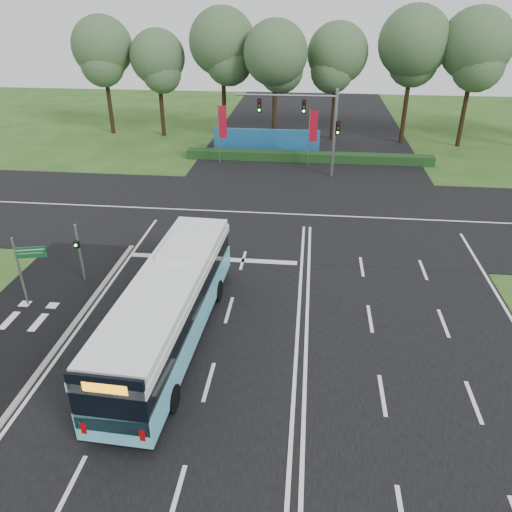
# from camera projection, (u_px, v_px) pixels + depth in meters

# --- Properties ---
(ground) EXTENTS (120.00, 120.00, 0.00)m
(ground) POSITION_uv_depth(u_px,v_px,m) (299.00, 315.00, 23.39)
(ground) COLOR #244E1A
(ground) RESTS_ON ground
(road_main) EXTENTS (20.00, 120.00, 0.04)m
(road_main) POSITION_uv_depth(u_px,v_px,m) (299.00, 315.00, 23.38)
(road_main) COLOR black
(road_main) RESTS_ON ground
(road_cross) EXTENTS (120.00, 14.00, 0.05)m
(road_cross) POSITION_uv_depth(u_px,v_px,m) (305.00, 215.00, 33.94)
(road_cross) COLOR black
(road_cross) RESTS_ON ground
(bike_path) EXTENTS (5.00, 18.00, 0.06)m
(bike_path) POSITION_uv_depth(u_px,v_px,m) (12.00, 335.00, 21.95)
(bike_path) COLOR black
(bike_path) RESTS_ON ground
(kerb_strip) EXTENTS (0.25, 18.00, 0.12)m
(kerb_strip) POSITION_uv_depth(u_px,v_px,m) (64.00, 338.00, 21.70)
(kerb_strip) COLOR gray
(kerb_strip) RESTS_ON ground
(city_bus) EXTENTS (3.10, 12.43, 3.54)m
(city_bus) POSITION_uv_depth(u_px,v_px,m) (170.00, 307.00, 20.78)
(city_bus) COLOR #5EBFD9
(city_bus) RESTS_ON ground
(pedestrian_signal) EXTENTS (0.29, 0.41, 3.20)m
(pedestrian_signal) POSITION_uv_depth(u_px,v_px,m) (79.00, 251.00, 25.37)
(pedestrian_signal) COLOR gray
(pedestrian_signal) RESTS_ON ground
(street_sign) EXTENTS (1.37, 0.42, 3.61)m
(street_sign) POSITION_uv_depth(u_px,v_px,m) (25.00, 263.00, 23.09)
(street_sign) COLOR gray
(street_sign) RESTS_ON ground
(banner_flag_left) EXTENTS (0.74, 0.26, 5.14)m
(banner_flag_left) POSITION_uv_depth(u_px,v_px,m) (221.00, 126.00, 42.79)
(banner_flag_left) COLOR gray
(banner_flag_left) RESTS_ON ground
(banner_flag_mid) EXTENTS (0.72, 0.10, 4.90)m
(banner_flag_mid) POSITION_uv_depth(u_px,v_px,m) (312.00, 130.00, 42.21)
(banner_flag_mid) COLOR gray
(banner_flag_mid) RESTS_ON ground
(traffic_light_gantry) EXTENTS (8.41, 0.28, 7.00)m
(traffic_light_gantry) POSITION_uv_depth(u_px,v_px,m) (312.00, 119.00, 39.24)
(traffic_light_gantry) COLOR gray
(traffic_light_gantry) RESTS_ON ground
(hedge) EXTENTS (22.00, 1.20, 0.80)m
(hedge) POSITION_uv_depth(u_px,v_px,m) (308.00, 157.00, 44.77)
(hedge) COLOR #123415
(hedge) RESTS_ON ground
(blue_hoarding) EXTENTS (10.00, 0.30, 2.20)m
(blue_hoarding) POSITION_uv_depth(u_px,v_px,m) (266.00, 141.00, 47.03)
(blue_hoarding) COLOR #1A578D
(blue_hoarding) RESTS_ON ground
(eucalyptus_row) EXTENTS (54.49, 8.81, 12.75)m
(eucalyptus_row) POSITION_uv_depth(u_px,v_px,m) (353.00, 49.00, 46.91)
(eucalyptus_row) COLOR black
(eucalyptus_row) RESTS_ON ground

